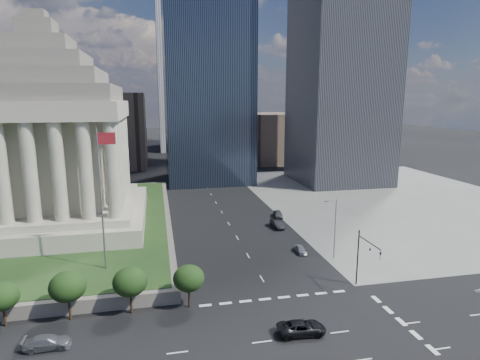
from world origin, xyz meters
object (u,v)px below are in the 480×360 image
object	(u,v)px
suv_grey	(47,342)
parked_sedan_far	(278,214)
traffic_signal_ne	(365,254)
pickup_truck	(302,328)
street_lamp_north	(334,225)
parked_sedan_near	(301,249)
flagpole	(102,192)
war_memorial	(46,122)
parked_sedan_mid	(277,224)

from	to	relation	value
suv_grey	parked_sedan_far	distance (m)	55.42
traffic_signal_ne	pickup_truck	size ratio (longest dim) A/B	1.47
street_lamp_north	parked_sedan_near	size ratio (longest dim) A/B	2.80
flagpole	suv_grey	xyz separation A→B (m)	(-4.39, -15.45, -12.42)
street_lamp_north	pickup_truck	bearing A→B (deg)	-123.04
pickup_truck	parked_sedan_near	size ratio (longest dim) A/B	1.52
war_memorial	flagpole	world-z (taller)	war_memorial
traffic_signal_ne	parked_sedan_far	xyz separation A→B (m)	(-1.00, 35.46, -4.49)
suv_grey	parked_sedan_near	distance (m)	40.41
street_lamp_north	traffic_signal_ne	bearing A→B (deg)	-94.19
flagpole	suv_grey	distance (m)	20.30
suv_grey	parked_sedan_near	bearing A→B (deg)	-61.39
war_memorial	flagpole	xyz separation A→B (m)	(12.17, -24.00, -8.29)
suv_grey	parked_sedan_far	world-z (taller)	parked_sedan_far
war_memorial	parked_sedan_near	size ratio (longest dim) A/B	10.94
flagpole	parked_sedan_mid	xyz separation A→B (m)	(30.93, 18.18, -12.33)
pickup_truck	parked_sedan_near	world-z (taller)	pickup_truck
street_lamp_north	suv_grey	xyz separation A→B (m)	(-39.55, -16.45, -4.97)
parked_sedan_near	suv_grey	bearing A→B (deg)	-148.63
flagpole	parked_sedan_near	distance (m)	33.55
war_memorial	parked_sedan_mid	size ratio (longest dim) A/B	8.19
traffic_signal_ne	parked_sedan_mid	distance (m)	29.03
parked_sedan_mid	pickup_truck	bearing A→B (deg)	-105.92
parked_sedan_near	street_lamp_north	bearing A→B (deg)	-35.87
war_memorial	street_lamp_north	size ratio (longest dim) A/B	3.90
parked_sedan_near	flagpole	bearing A→B (deg)	-169.93
war_memorial	pickup_truck	xyz separation A→B (m)	(34.67, -42.47, -20.65)
traffic_signal_ne	pickup_truck	xyz separation A→B (m)	(-11.83, -8.16, -4.50)
street_lamp_north	parked_sedan_near	world-z (taller)	street_lamp_north
war_memorial	parked_sedan_far	xyz separation A→B (m)	(45.50, 1.16, -20.64)
war_memorial	pickup_truck	bearing A→B (deg)	-50.77
parked_sedan_near	parked_sedan_far	distance (m)	20.94
flagpole	parked_sedan_far	size ratio (longest dim) A/B	4.49
flagpole	traffic_signal_ne	world-z (taller)	flagpole
flagpole	street_lamp_north	bearing A→B (deg)	1.63
traffic_signal_ne	suv_grey	size ratio (longest dim) A/B	1.67
traffic_signal_ne	parked_sedan_far	size ratio (longest dim) A/B	1.79
war_memorial	suv_grey	bearing A→B (deg)	-78.84
suv_grey	pickup_truck	bearing A→B (deg)	-97.15
pickup_truck	parked_sedan_far	bearing A→B (deg)	-10.58
war_memorial	suv_grey	world-z (taller)	war_memorial
flagpole	traffic_signal_ne	bearing A→B (deg)	-16.71
parked_sedan_near	parked_sedan_far	bearing A→B (deg)	85.15
traffic_signal_ne	war_memorial	bearing A→B (deg)	143.58
flagpole	parked_sedan_mid	size ratio (longest dim) A/B	4.20
pickup_truck	parked_sedan_near	distance (m)	24.31
pickup_truck	parked_sedan_near	xyz separation A→B (m)	(8.33, 22.83, -0.15)
street_lamp_north	suv_grey	bearing A→B (deg)	-157.41
flagpole	parked_sedan_near	xyz separation A→B (m)	(30.83, 4.37, -12.51)
parked_sedan_mid	war_memorial	bearing A→B (deg)	169.34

